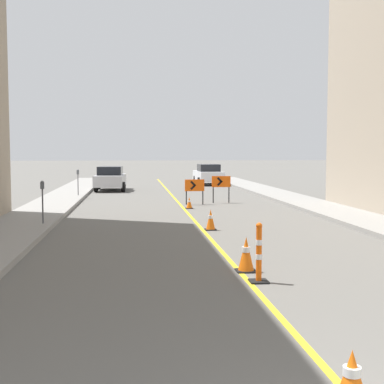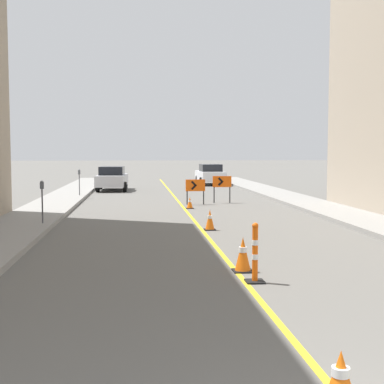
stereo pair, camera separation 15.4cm
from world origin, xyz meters
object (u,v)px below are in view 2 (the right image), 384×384
Objects in this scene: parked_car_curb_mid at (210,174)px; parking_meter_far_curb at (79,177)px; traffic_cone_nearest at (341,380)px; arrow_barricade_secondary at (222,183)px; parked_car_curb_near at (112,178)px; parking_meter_near_curb at (42,193)px; delineator_post_front at (255,257)px; arrow_barricade_primary at (195,187)px; traffic_cone_second at (243,254)px; traffic_cone_fourth at (190,203)px; traffic_cone_third at (210,220)px.

parking_meter_far_curb reaches higher than parked_car_curb_mid.
parked_car_curb_mid is (3.64, 36.05, 0.50)m from traffic_cone_nearest.
parking_meter_far_curb is (-7.39, 3.47, 0.19)m from arrow_barricade_secondary.
parked_car_curb_near is (-3.65, 30.51, 0.50)m from traffic_cone_nearest.
parked_car_curb_near is at bearing 84.95° from parking_meter_near_curb.
delineator_post_front is at bearing -74.44° from parking_meter_far_curb.
parking_meter_near_curb is (-5.47, 8.05, 0.66)m from delineator_post_front.
parked_car_curb_mid reaches higher than arrow_barricade_secondary.
delineator_post_front is at bearing 86.81° from traffic_cone_nearest.
parking_meter_far_curb is at bearing 142.80° from arrow_barricade_primary.
traffic_cone_second is 12.70m from traffic_cone_fourth.
traffic_cone_fourth is 0.43× the size of arrow_barricade_primary.
traffic_cone_third is 0.48× the size of parking_meter_far_curb.
traffic_cone_nearest is 18.87m from traffic_cone_fourth.
parked_car_curb_mid is at bearing 79.16° from traffic_cone_fourth.
arrow_barricade_primary is 0.28× the size of parked_car_curb_mid.
traffic_cone_nearest is at bearing -78.22° from parking_meter_far_curb.
parking_meter_far_curb is at bearing 113.74° from traffic_cone_third.
arrow_barricade_secondary is (1.92, 16.16, 0.47)m from delineator_post_front.
traffic_cone_fourth is 0.37× the size of parking_meter_near_curb.
arrow_barricade_secondary is at bearing -97.31° from parked_car_curb_mid.
parked_car_curb_near is (-3.94, 25.32, 0.29)m from delineator_post_front.
parking_meter_far_curb is (-1.53, -5.69, 0.37)m from parked_car_curb_near.
traffic_cone_second is at bearing 87.76° from traffic_cone_nearest.
traffic_cone_fourth is 0.12× the size of parked_car_curb_near.
traffic_cone_nearest is at bearing -93.19° from delineator_post_front.
parked_car_curb_mid is (3.29, 17.19, 0.54)m from traffic_cone_fourth.
arrow_barricade_primary is at bearing -62.65° from parked_car_curb_near.
arrow_barricade_secondary is at bearing 78.50° from traffic_cone_third.
traffic_cone_third is 0.56× the size of arrow_barricade_primary.
traffic_cone_second is 0.52× the size of parking_meter_near_curb.
parked_car_curb_near is (-4.45, 9.84, -0.07)m from arrow_barricade_primary.
traffic_cone_third is 0.51× the size of arrow_barricade_secondary.
parked_car_curb_mid is at bearing 83.81° from delineator_post_front.
traffic_cone_second is 6.08m from traffic_cone_third.
parking_meter_near_curb is 11.58m from parking_meter_far_curb.
parked_car_curb_mid reaches higher than traffic_cone_fourth.
parked_car_curb_near reaches higher than traffic_cone_third.
traffic_cone_second is at bearing 92.90° from delineator_post_front.
arrow_barricade_primary reaches higher than traffic_cone_nearest.
parked_car_curb_near is (-4.01, 18.27, 0.46)m from traffic_cone_third.
parked_car_curb_near is 17.34m from parking_meter_near_curb.
traffic_cone_second reaches higher than traffic_cone_nearest.
traffic_cone_nearest is at bearing -91.05° from traffic_cone_fourth.
parked_car_curb_near is at bearing 74.99° from parking_meter_far_curb.
traffic_cone_second is at bearing -91.10° from traffic_cone_third.
arrow_barricade_primary is 0.86× the size of parking_meter_far_curb.
arrow_barricade_primary reaches higher than traffic_cone_fourth.
parking_meter_far_curb is at bearing -129.91° from parked_car_curb_mid.
traffic_cone_fourth is at bearing 89.52° from traffic_cone_second.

